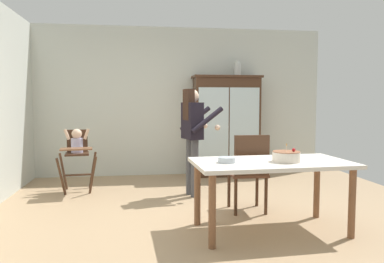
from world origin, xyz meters
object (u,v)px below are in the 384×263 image
(ceramic_vase, at_px, (237,69))
(serving_bowl, at_px, (227,160))
(china_cabinet, at_px, (226,126))
(dining_chair_far_side, at_px, (249,168))
(high_chair_with_toddler, at_px, (77,148))
(birthday_cake, at_px, (286,157))
(dining_table, at_px, (271,170))
(adult_person, at_px, (193,129))

(ceramic_vase, distance_m, serving_bowl, 3.35)
(china_cabinet, height_order, serving_bowl, china_cabinet)
(serving_bowl, relative_size, dining_chair_far_side, 0.19)
(china_cabinet, distance_m, high_chair_with_toddler, 2.67)
(high_chair_with_toddler, bearing_deg, birthday_cake, -48.52)
(birthday_cake, distance_m, serving_bowl, 0.61)
(high_chair_with_toddler, distance_m, birthday_cake, 3.22)
(dining_table, height_order, birthday_cake, birthday_cake)
(birthday_cake, xyz_separation_m, dining_chair_far_side, (-0.17, 0.71, -0.24))
(birthday_cake, bearing_deg, ceramic_vase, 84.62)
(ceramic_vase, xyz_separation_m, dining_chair_far_side, (-0.46, -2.32, -1.38))
(china_cabinet, distance_m, dining_chair_far_side, 2.36)
(ceramic_vase, bearing_deg, china_cabinet, -178.88)
(dining_table, bearing_deg, china_cabinet, 85.63)
(china_cabinet, bearing_deg, birthday_cake, -91.78)
(dining_table, height_order, dining_chair_far_side, dining_chair_far_side)
(ceramic_vase, bearing_deg, serving_bowl, -106.65)
(birthday_cake, bearing_deg, high_chair_with_toddler, 138.36)
(ceramic_vase, distance_m, adult_person, 1.96)
(high_chair_with_toddler, bearing_deg, china_cabinet, 12.88)
(high_chair_with_toddler, relative_size, adult_person, 0.62)
(ceramic_vase, xyz_separation_m, adult_person, (-1.01, -1.38, -0.97))
(serving_bowl, bearing_deg, ceramic_vase, 73.35)
(ceramic_vase, height_order, high_chair_with_toddler, ceramic_vase)
(china_cabinet, relative_size, serving_bowl, 10.10)
(birthday_cake, relative_size, dining_chair_far_side, 0.29)
(high_chair_with_toddler, distance_m, dining_table, 3.07)
(china_cabinet, distance_m, adult_person, 1.60)
(china_cabinet, xyz_separation_m, ceramic_vase, (0.19, 0.00, 1.02))
(dining_table, xyz_separation_m, birthday_cake, (0.13, -0.07, 0.15))
(high_chair_with_toddler, relative_size, dining_chair_far_side, 0.99)
(high_chair_with_toddler, relative_size, birthday_cake, 3.39)
(high_chair_with_toddler, distance_m, serving_bowl, 2.76)
(birthday_cake, relative_size, serving_bowl, 1.56)
(high_chair_with_toddler, xyz_separation_m, dining_chair_far_side, (2.24, -1.42, -0.10))
(ceramic_vase, bearing_deg, adult_person, -126.24)
(ceramic_vase, xyz_separation_m, serving_bowl, (-0.90, -3.00, -1.17))
(ceramic_vase, relative_size, birthday_cake, 0.96)
(high_chair_with_toddler, height_order, birthday_cake, high_chair_with_toddler)
(china_cabinet, height_order, high_chair_with_toddler, china_cabinet)
(birthday_cake, bearing_deg, serving_bowl, 176.62)
(china_cabinet, bearing_deg, adult_person, -120.76)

